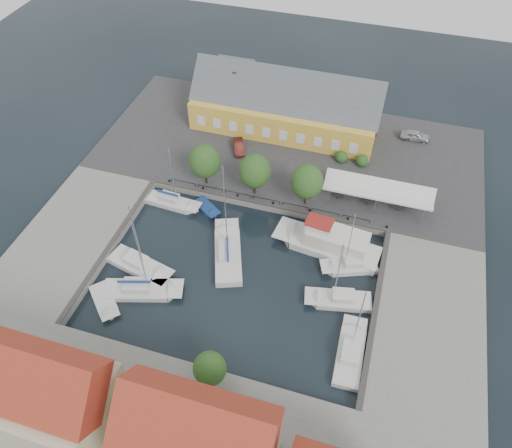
{
  "coord_description": "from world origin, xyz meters",
  "views": [
    {
      "loc": [
        12.65,
        -35.49,
        47.55
      ],
      "look_at": [
        0.0,
        6.0,
        1.5
      ],
      "focal_mm": 35.0,
      "sensor_mm": 36.0,
      "label": 1
    }
  ],
  "objects_px": {
    "east_boat_b": "(340,301)",
    "west_boat_d": "(141,291)",
    "car_silver": "(415,135)",
    "launch_nw": "(207,208)",
    "car_red": "(239,147)",
    "west_boat_c": "(139,266)",
    "trawler": "(331,244)",
    "warehouse": "(282,106)",
    "west_boat_a": "(172,203)",
    "east_boat_c": "(350,354)",
    "center_sailboat": "(228,254)",
    "east_boat_a": "(350,267)",
    "launch_sw": "(105,302)",
    "tent_canopy": "(379,190)"
  },
  "relations": [
    {
      "from": "east_boat_b",
      "to": "west_boat_d",
      "type": "relative_size",
      "value": 0.85
    },
    {
      "from": "car_silver",
      "to": "launch_nw",
      "type": "xyz_separation_m",
      "value": [
        -25.37,
        -22.37,
        -1.65
      ]
    },
    {
      "from": "car_red",
      "to": "launch_nw",
      "type": "height_order",
      "value": "car_red"
    },
    {
      "from": "east_boat_b",
      "to": "west_boat_c",
      "type": "bearing_deg",
      "value": -175.05
    },
    {
      "from": "trawler",
      "to": "launch_nw",
      "type": "distance_m",
      "value": 17.48
    },
    {
      "from": "warehouse",
      "to": "trawler",
      "type": "distance_m",
      "value": 25.81
    },
    {
      "from": "trawler",
      "to": "west_boat_a",
      "type": "bearing_deg",
      "value": 175.89
    },
    {
      "from": "east_boat_c",
      "to": "car_silver",
      "type": "bearing_deg",
      "value": 85.17
    },
    {
      "from": "car_silver",
      "to": "car_red",
      "type": "height_order",
      "value": "car_silver"
    },
    {
      "from": "car_silver",
      "to": "center_sailboat",
      "type": "bearing_deg",
      "value": 143.0
    },
    {
      "from": "trawler",
      "to": "west_boat_c",
      "type": "height_order",
      "value": "west_boat_c"
    },
    {
      "from": "warehouse",
      "to": "east_boat_c",
      "type": "bearing_deg",
      "value": -64.72
    },
    {
      "from": "warehouse",
      "to": "west_boat_d",
      "type": "distance_m",
      "value": 36.27
    },
    {
      "from": "center_sailboat",
      "to": "west_boat_a",
      "type": "relative_size",
      "value": 1.35
    },
    {
      "from": "car_red",
      "to": "east_boat_a",
      "type": "relative_size",
      "value": 0.41
    },
    {
      "from": "warehouse",
      "to": "car_silver",
      "type": "relative_size",
      "value": 6.55
    },
    {
      "from": "car_red",
      "to": "east_boat_c",
      "type": "distance_m",
      "value": 35.44
    },
    {
      "from": "car_silver",
      "to": "west_boat_d",
      "type": "distance_m",
      "value": 46.59
    },
    {
      "from": "west_boat_a",
      "to": "launch_sw",
      "type": "bearing_deg",
      "value": -93.44
    },
    {
      "from": "east_boat_c",
      "to": "west_boat_c",
      "type": "height_order",
      "value": "west_boat_c"
    },
    {
      "from": "center_sailboat",
      "to": "east_boat_c",
      "type": "relative_size",
      "value": 1.3
    },
    {
      "from": "east_boat_b",
      "to": "launch_nw",
      "type": "xyz_separation_m",
      "value": [
        -19.87,
        9.69,
        -0.17
      ]
    },
    {
      "from": "tent_canopy",
      "to": "car_silver",
      "type": "xyz_separation_m",
      "value": [
        3.77,
        15.99,
        -1.94
      ]
    },
    {
      "from": "center_sailboat",
      "to": "tent_canopy",
      "type": "bearing_deg",
      "value": 39.49
    },
    {
      "from": "west_boat_a",
      "to": "west_boat_d",
      "type": "xyz_separation_m",
      "value": [
        2.39,
        -14.43,
        -0.0
      ]
    },
    {
      "from": "east_boat_a",
      "to": "trawler",
      "type": "bearing_deg",
      "value": 141.02
    },
    {
      "from": "warehouse",
      "to": "west_boat_c",
      "type": "distance_m",
      "value": 33.58
    },
    {
      "from": "trawler",
      "to": "west_boat_c",
      "type": "relative_size",
      "value": 1.2
    },
    {
      "from": "tent_canopy",
      "to": "car_silver",
      "type": "bearing_deg",
      "value": 76.72
    },
    {
      "from": "launch_sw",
      "to": "east_boat_c",
      "type": "bearing_deg",
      "value": 3.07
    },
    {
      "from": "warehouse",
      "to": "trawler",
      "type": "bearing_deg",
      "value": -61.22
    },
    {
      "from": "tent_canopy",
      "to": "east_boat_b",
      "type": "height_order",
      "value": "east_boat_b"
    },
    {
      "from": "warehouse",
      "to": "launch_sw",
      "type": "bearing_deg",
      "value": -105.93
    },
    {
      "from": "trawler",
      "to": "west_boat_a",
      "type": "distance_m",
      "value": 22.15
    },
    {
      "from": "center_sailboat",
      "to": "west_boat_c",
      "type": "distance_m",
      "value": 10.82
    },
    {
      "from": "east_boat_a",
      "to": "west_boat_c",
      "type": "height_order",
      "value": "west_boat_c"
    },
    {
      "from": "center_sailboat",
      "to": "east_boat_c",
      "type": "bearing_deg",
      "value": -28.63
    },
    {
      "from": "launch_sw",
      "to": "launch_nw",
      "type": "bearing_deg",
      "value": 71.73
    },
    {
      "from": "trawler",
      "to": "west_boat_a",
      "type": "relative_size",
      "value": 1.33
    },
    {
      "from": "west_boat_c",
      "to": "launch_sw",
      "type": "distance_m",
      "value": 5.96
    },
    {
      "from": "east_boat_c",
      "to": "trawler",
      "type": "bearing_deg",
      "value": 109.15
    },
    {
      "from": "tent_canopy",
      "to": "east_boat_a",
      "type": "bearing_deg",
      "value": -97.3
    },
    {
      "from": "west_boat_d",
      "to": "launch_sw",
      "type": "xyz_separation_m",
      "value": [
        -3.41,
        -2.5,
        -0.18
      ]
    },
    {
      "from": "warehouse",
      "to": "launch_sw",
      "type": "height_order",
      "value": "warehouse"
    },
    {
      "from": "car_silver",
      "to": "car_red",
      "type": "relative_size",
      "value": 1.07
    },
    {
      "from": "center_sailboat",
      "to": "east_boat_a",
      "type": "distance_m",
      "value": 14.95
    },
    {
      "from": "trawler",
      "to": "west_boat_c",
      "type": "distance_m",
      "value": 23.59
    },
    {
      "from": "west_boat_c",
      "to": "launch_sw",
      "type": "height_order",
      "value": "west_boat_c"
    },
    {
      "from": "warehouse",
      "to": "east_boat_c",
      "type": "distance_m",
      "value": 40.33
    },
    {
      "from": "car_silver",
      "to": "east_boat_c",
      "type": "bearing_deg",
      "value": 172.39
    }
  ]
}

